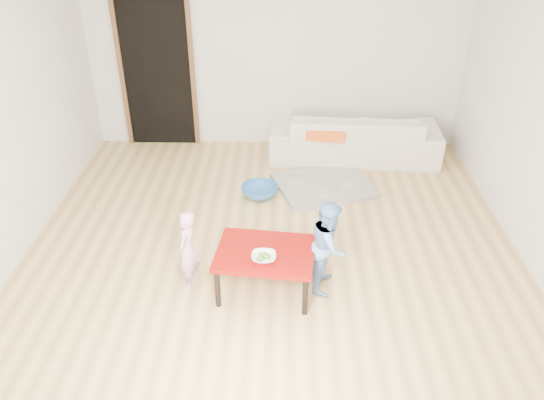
{
  "coord_description": "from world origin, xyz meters",
  "views": [
    {
      "loc": [
        0.09,
        -4.48,
        3.23
      ],
      "look_at": [
        0.0,
        -0.2,
        0.65
      ],
      "focal_mm": 35.0,
      "sensor_mm": 36.0,
      "label": 1
    }
  ],
  "objects_px": {
    "red_table": "(265,271)",
    "child_pink": "(187,251)",
    "bowl": "(264,257)",
    "child_blue": "(329,246)",
    "basin": "(259,191)",
    "sofa": "(354,135)"
  },
  "relations": [
    {
      "from": "red_table",
      "to": "bowl",
      "type": "distance_m",
      "value": 0.27
    },
    {
      "from": "sofa",
      "to": "basin",
      "type": "distance_m",
      "value": 1.65
    },
    {
      "from": "bowl",
      "to": "child_blue",
      "type": "bearing_deg",
      "value": 19.33
    },
    {
      "from": "red_table",
      "to": "basin",
      "type": "bearing_deg",
      "value": 94.27
    },
    {
      "from": "sofa",
      "to": "child_blue",
      "type": "height_order",
      "value": "child_blue"
    },
    {
      "from": "sofa",
      "to": "child_blue",
      "type": "bearing_deg",
      "value": 81.6
    },
    {
      "from": "sofa",
      "to": "bowl",
      "type": "distance_m",
      "value": 3.1
    },
    {
      "from": "bowl",
      "to": "child_pink",
      "type": "xyz_separation_m",
      "value": [
        -0.69,
        0.17,
        -0.06
      ]
    },
    {
      "from": "red_table",
      "to": "bowl",
      "type": "relative_size",
      "value": 4.1
    },
    {
      "from": "red_table",
      "to": "child_pink",
      "type": "height_order",
      "value": "child_pink"
    },
    {
      "from": "sofa",
      "to": "child_blue",
      "type": "distance_m",
      "value": 2.74
    },
    {
      "from": "sofa",
      "to": "basin",
      "type": "bearing_deg",
      "value": 44.25
    },
    {
      "from": "sofa",
      "to": "red_table",
      "type": "relative_size",
      "value": 2.57
    },
    {
      "from": "child_blue",
      "to": "child_pink",
      "type": "bearing_deg",
      "value": 103.81
    },
    {
      "from": "basin",
      "to": "sofa",
      "type": "bearing_deg",
      "value": 41.5
    },
    {
      "from": "red_table",
      "to": "basin",
      "type": "relative_size",
      "value": 2.0
    },
    {
      "from": "child_blue",
      "to": "basin",
      "type": "xyz_separation_m",
      "value": [
        -0.69,
        1.6,
        -0.38
      ]
    },
    {
      "from": "red_table",
      "to": "child_pink",
      "type": "bearing_deg",
      "value": 176.11
    },
    {
      "from": "child_pink",
      "to": "basin",
      "type": "relative_size",
      "value": 1.82
    },
    {
      "from": "sofa",
      "to": "child_blue",
      "type": "xyz_separation_m",
      "value": [
        -0.53,
        -2.69,
        0.12
      ]
    },
    {
      "from": "red_table",
      "to": "child_pink",
      "type": "xyz_separation_m",
      "value": [
        -0.7,
        0.05,
        0.18
      ]
    },
    {
      "from": "bowl",
      "to": "child_blue",
      "type": "distance_m",
      "value": 0.61
    }
  ]
}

